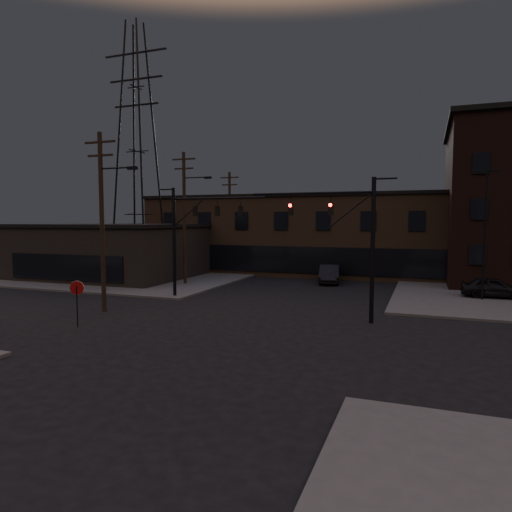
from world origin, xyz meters
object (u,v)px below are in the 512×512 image
at_px(parked_car_lot_a, 494,287).
at_px(car_crossing, 329,274).
at_px(traffic_signal_near, 352,234).
at_px(stop_sign, 77,293).
at_px(traffic_signal_far, 190,229).

height_order(parked_car_lot_a, car_crossing, car_crossing).
bearing_deg(traffic_signal_near, stop_sign, -154.10).
distance_m(stop_sign, car_crossing, 23.51).
bearing_deg(traffic_signal_far, car_crossing, 56.10).
height_order(traffic_signal_near, stop_sign, traffic_signal_near).
relative_size(parked_car_lot_a, car_crossing, 0.87).
relative_size(traffic_signal_far, stop_sign, 3.23).
xyz_separation_m(traffic_signal_near, traffic_signal_far, (-12.07, 3.50, 0.08)).
bearing_deg(stop_sign, car_crossing, 67.16).
bearing_deg(car_crossing, stop_sign, -122.85).
bearing_deg(parked_car_lot_a, traffic_signal_far, 109.01).
xyz_separation_m(traffic_signal_far, stop_sign, (-1.28, -9.99, -3.17)).
height_order(traffic_signal_near, parked_car_lot_a, traffic_signal_near).
bearing_deg(traffic_signal_near, parked_car_lot_a, 51.38).
distance_m(traffic_signal_near, traffic_signal_far, 12.57).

